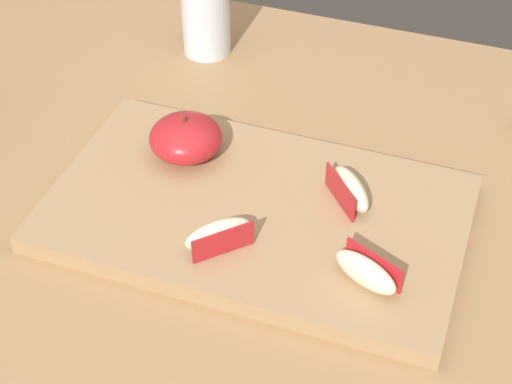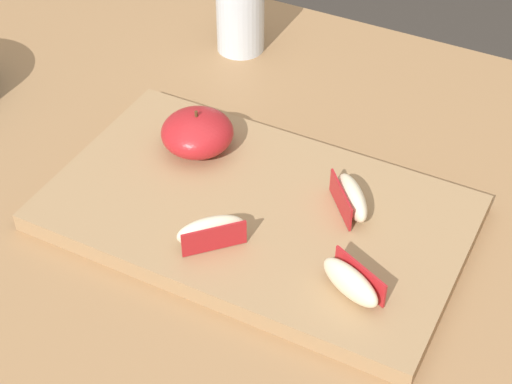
% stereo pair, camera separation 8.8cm
% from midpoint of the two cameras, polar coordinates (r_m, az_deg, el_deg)
% --- Properties ---
extents(dining_table, '(1.42, 0.90, 0.77)m').
position_cam_midpoint_polar(dining_table, '(1.00, 1.71, -5.44)').
color(dining_table, '#9E754C').
rests_on(dining_table, ground_plane).
extents(cutting_board, '(0.46, 0.27, 0.02)m').
position_cam_midpoint_polar(cutting_board, '(0.90, 2.79, -1.58)').
color(cutting_board, '#A37F56').
rests_on(cutting_board, dining_table).
extents(apple_half_skin_up, '(0.09, 0.09, 0.05)m').
position_cam_midpoint_polar(apple_half_skin_up, '(0.96, -1.49, 4.07)').
color(apple_half_skin_up, '#B21E23').
rests_on(apple_half_skin_up, cutting_board).
extents(apple_wedge_back, '(0.07, 0.07, 0.03)m').
position_cam_midpoint_polar(apple_wedge_back, '(0.84, -0.17, -2.88)').
color(apple_wedge_back, beige).
rests_on(apple_wedge_back, cutting_board).
extents(apple_wedge_near_knife, '(0.07, 0.07, 0.03)m').
position_cam_midpoint_polar(apple_wedge_near_knife, '(0.89, 9.49, -0.52)').
color(apple_wedge_near_knife, beige).
rests_on(apple_wedge_near_knife, cutting_board).
extents(apple_wedge_middle, '(0.08, 0.05, 0.03)m').
position_cam_midpoint_polar(apple_wedge_middle, '(0.81, 9.80, -6.35)').
color(apple_wedge_middle, beige).
rests_on(apple_wedge_middle, cutting_board).
extents(drinking_glass_water, '(0.07, 0.07, 0.10)m').
position_cam_midpoint_polar(drinking_glass_water, '(1.17, 1.10, 12.13)').
color(drinking_glass_water, silver).
rests_on(drinking_glass_water, dining_table).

